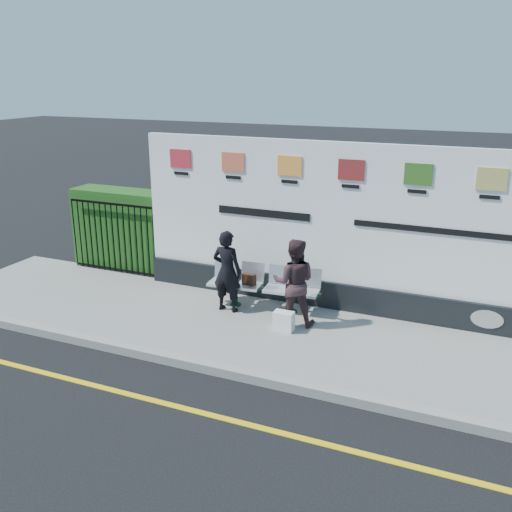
# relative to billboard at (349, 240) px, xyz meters

# --- Properties ---
(ground) EXTENTS (80.00, 80.00, 0.00)m
(ground) POSITION_rel_billboard_xyz_m (-0.50, -3.85, -1.42)
(ground) COLOR black
(pavement) EXTENTS (14.00, 3.00, 0.12)m
(pavement) POSITION_rel_billboard_xyz_m (-0.50, -1.35, -1.36)
(pavement) COLOR gray
(pavement) RESTS_ON ground
(kerb) EXTENTS (14.00, 0.18, 0.14)m
(kerb) POSITION_rel_billboard_xyz_m (-0.50, -2.85, -1.35)
(kerb) COLOR gray
(kerb) RESTS_ON ground
(yellow_line) EXTENTS (14.00, 0.10, 0.01)m
(yellow_line) POSITION_rel_billboard_xyz_m (-0.50, -3.85, -1.42)
(yellow_line) COLOR yellow
(yellow_line) RESTS_ON ground
(billboard) EXTENTS (8.00, 0.30, 3.00)m
(billboard) POSITION_rel_billboard_xyz_m (0.00, 0.00, 0.00)
(billboard) COLOR black
(billboard) RESTS_ON pavement
(hedge) EXTENTS (2.35, 0.70, 1.70)m
(hedge) POSITION_rel_billboard_xyz_m (-5.08, 0.45, -0.45)
(hedge) COLOR #215419
(hedge) RESTS_ON pavement
(railing) EXTENTS (2.05, 0.06, 1.54)m
(railing) POSITION_rel_billboard_xyz_m (-5.08, -0.00, -0.53)
(railing) COLOR black
(railing) RESTS_ON pavement
(bench) EXTENTS (2.07, 0.71, 0.44)m
(bench) POSITION_rel_billboard_xyz_m (-1.38, -0.60, -1.08)
(bench) COLOR silver
(bench) RESTS_ON pavement
(woman_left) EXTENTS (0.55, 0.37, 1.49)m
(woman_left) POSITION_rel_billboard_xyz_m (-1.94, -0.92, -0.55)
(woman_left) COLOR black
(woman_left) RESTS_ON pavement
(woman_right) EXTENTS (0.86, 0.75, 1.51)m
(woman_right) POSITION_rel_billboard_xyz_m (-0.65, -1.01, -0.54)
(woman_right) COLOR #382528
(woman_right) RESTS_ON pavement
(handbag_brown) EXTENTS (0.28, 0.17, 0.20)m
(handbag_brown) POSITION_rel_billboard_xyz_m (-1.65, -0.63, -0.76)
(handbag_brown) COLOR #321A0E
(handbag_brown) RESTS_ON bench
(carrier_bag_white) EXTENTS (0.33, 0.20, 0.33)m
(carrier_bag_white) POSITION_rel_billboard_xyz_m (-0.71, -1.33, -1.13)
(carrier_bag_white) COLOR white
(carrier_bag_white) RESTS_ON pavement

